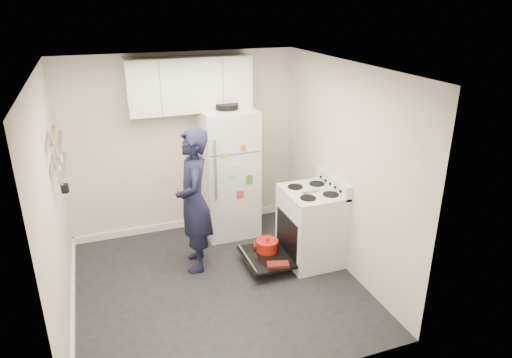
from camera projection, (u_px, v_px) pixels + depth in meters
name	position (u px, v px, depth m)	size (l,w,h in m)	color
room	(211.00, 190.00, 4.93)	(3.21, 3.21, 2.51)	black
electric_range	(310.00, 226.00, 5.73)	(0.66, 0.76, 1.10)	silver
open_oven_door	(267.00, 252.00, 5.69)	(0.55, 0.71, 0.22)	black
refrigerator	(228.00, 172.00, 6.29)	(0.72, 0.74, 1.85)	silver
upper_cabinets	(190.00, 85.00, 5.87)	(1.60, 0.33, 0.70)	silver
wall_shelf_rack	(57.00, 151.00, 4.68)	(0.14, 0.60, 0.61)	#B2B2B7
person	(194.00, 201.00, 5.43)	(0.65, 0.42, 1.77)	black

